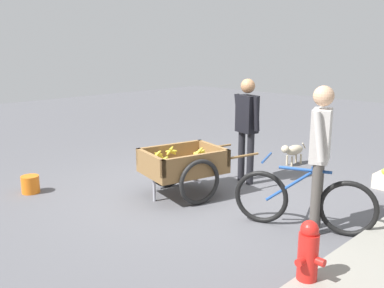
% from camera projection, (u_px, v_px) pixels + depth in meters
% --- Properties ---
extents(ground_plane, '(24.00, 24.00, 0.00)m').
position_uv_depth(ground_plane, '(198.00, 193.00, 6.34)').
color(ground_plane, '#56565B').
extents(fruit_cart, '(1.78, 1.12, 0.74)m').
position_uv_depth(fruit_cart, '(183.00, 166.00, 6.14)').
color(fruit_cart, olive).
rests_on(fruit_cart, ground).
extents(vendor_person, '(0.27, 0.57, 1.64)m').
position_uv_depth(vendor_person, '(247.00, 121.00, 6.61)').
color(vendor_person, black).
rests_on(vendor_person, ground).
extents(bicycle, '(0.74, 1.55, 0.85)m').
position_uv_depth(bicycle, '(303.00, 201.00, 5.02)').
color(bicycle, black).
rests_on(bicycle, ground).
extents(cyclist_person, '(0.49, 0.35, 1.71)m').
position_uv_depth(cyclist_person, '(320.00, 146.00, 4.81)').
color(cyclist_person, '#4C4742').
rests_on(cyclist_person, ground).
extents(dog, '(0.67, 0.22, 0.40)m').
position_uv_depth(dog, '(293.00, 150.00, 7.75)').
color(dog, beige).
rests_on(dog, ground).
extents(fire_hydrant, '(0.25, 0.25, 0.67)m').
position_uv_depth(fire_hydrant, '(308.00, 257.00, 3.73)').
color(fire_hydrant, red).
rests_on(fire_hydrant, ground).
extents(plastic_bucket, '(0.26, 0.26, 0.26)m').
position_uv_depth(plastic_bucket, '(30.00, 184.00, 6.31)').
color(plastic_bucket, orange).
rests_on(plastic_bucket, ground).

